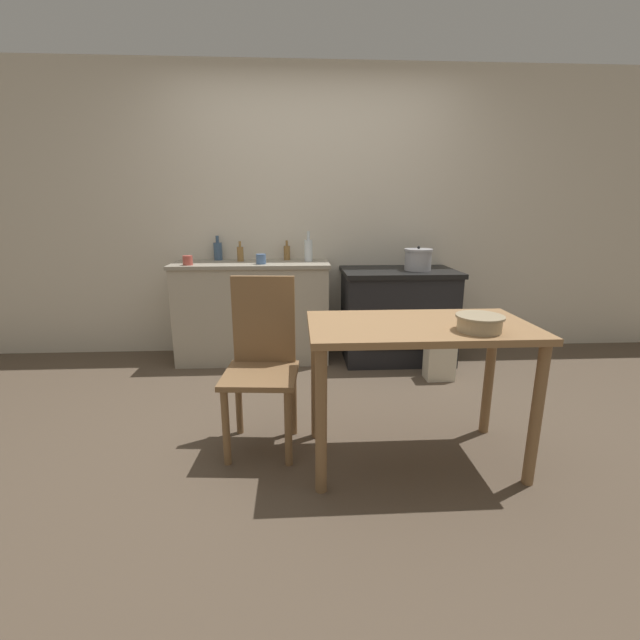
{
  "coord_description": "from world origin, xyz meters",
  "views": [
    {
      "loc": [
        -0.16,
        -2.46,
        1.33
      ],
      "look_at": [
        0.0,
        0.45,
        0.57
      ],
      "focal_mm": 24.0,
      "sensor_mm": 36.0,
      "label": 1
    }
  ],
  "objects_px": {
    "mixing_bowl_large": "(480,322)",
    "cup_center": "(261,259)",
    "stock_pot": "(418,259)",
    "cup_center_right": "(188,260)",
    "bottle_center_left": "(218,251)",
    "flour_sack": "(439,360)",
    "stove": "(397,314)",
    "chair": "(262,359)",
    "bottle_left": "(240,254)",
    "bottle_far_left": "(287,252)",
    "work_table": "(418,346)",
    "bottle_mid_left": "(308,250)"
  },
  "relations": [
    {
      "from": "mixing_bowl_large",
      "to": "cup_center",
      "type": "distance_m",
      "value": 2.08
    },
    {
      "from": "stock_pot",
      "to": "cup_center",
      "type": "relative_size",
      "value": 2.86
    },
    {
      "from": "cup_center_right",
      "to": "stock_pot",
      "type": "bearing_deg",
      "value": 1.39
    },
    {
      "from": "mixing_bowl_large",
      "to": "bottle_center_left",
      "type": "distance_m",
      "value": 2.57
    },
    {
      "from": "flour_sack",
      "to": "stock_pot",
      "type": "relative_size",
      "value": 1.31
    },
    {
      "from": "stove",
      "to": "stock_pot",
      "type": "distance_m",
      "value": 0.52
    },
    {
      "from": "chair",
      "to": "bottle_left",
      "type": "distance_m",
      "value": 1.64
    },
    {
      "from": "chair",
      "to": "bottle_far_left",
      "type": "height_order",
      "value": "bottle_far_left"
    },
    {
      "from": "work_table",
      "to": "cup_center",
      "type": "relative_size",
      "value": 13.58
    },
    {
      "from": "chair",
      "to": "bottle_mid_left",
      "type": "height_order",
      "value": "bottle_mid_left"
    },
    {
      "from": "stove",
      "to": "bottle_far_left",
      "type": "distance_m",
      "value": 1.14
    },
    {
      "from": "stove",
      "to": "chair",
      "type": "xyz_separation_m",
      "value": [
        -1.1,
        -1.4,
        0.1
      ]
    },
    {
      "from": "chair",
      "to": "cup_center_right",
      "type": "height_order",
      "value": "chair"
    },
    {
      "from": "bottle_center_left",
      "to": "cup_center",
      "type": "relative_size",
      "value": 2.61
    },
    {
      "from": "chair",
      "to": "mixing_bowl_large",
      "type": "relative_size",
      "value": 4.3
    },
    {
      "from": "work_table",
      "to": "bottle_center_left",
      "type": "height_order",
      "value": "bottle_center_left"
    },
    {
      "from": "stove",
      "to": "bottle_far_left",
      "type": "bearing_deg",
      "value": 167.0
    },
    {
      "from": "stock_pot",
      "to": "cup_center_right",
      "type": "distance_m",
      "value": 1.95
    },
    {
      "from": "bottle_mid_left",
      "to": "bottle_center_left",
      "type": "distance_m",
      "value": 0.83
    },
    {
      "from": "cup_center",
      "to": "bottle_mid_left",
      "type": "bearing_deg",
      "value": 22.08
    },
    {
      "from": "flour_sack",
      "to": "bottle_far_left",
      "type": "distance_m",
      "value": 1.64
    },
    {
      "from": "stock_pot",
      "to": "cup_center",
      "type": "xyz_separation_m",
      "value": [
        -1.35,
        -0.01,
        0.01
      ]
    },
    {
      "from": "stock_pot",
      "to": "mixing_bowl_large",
      "type": "xyz_separation_m",
      "value": [
        -0.19,
        -1.73,
        -0.1
      ]
    },
    {
      "from": "work_table",
      "to": "cup_center_right",
      "type": "xyz_separation_m",
      "value": [
        -1.52,
        1.53,
        0.27
      ]
    },
    {
      "from": "flour_sack",
      "to": "mixing_bowl_large",
      "type": "distance_m",
      "value": 1.44
    },
    {
      "from": "stock_pot",
      "to": "bottle_far_left",
      "type": "distance_m",
      "value": 1.17
    },
    {
      "from": "work_table",
      "to": "mixing_bowl_large",
      "type": "height_order",
      "value": "mixing_bowl_large"
    },
    {
      "from": "work_table",
      "to": "flour_sack",
      "type": "relative_size",
      "value": 3.61
    },
    {
      "from": "chair",
      "to": "cup_center_right",
      "type": "bearing_deg",
      "value": 122.51
    },
    {
      "from": "mixing_bowl_large",
      "to": "bottle_center_left",
      "type": "relative_size",
      "value": 1.03
    },
    {
      "from": "bottle_far_left",
      "to": "mixing_bowl_large",
      "type": "bearing_deg",
      "value": -64.73
    },
    {
      "from": "chair",
      "to": "bottle_center_left",
      "type": "bearing_deg",
      "value": 111.46
    },
    {
      "from": "stock_pot",
      "to": "bottle_center_left",
      "type": "bearing_deg",
      "value": 170.26
    },
    {
      "from": "chair",
      "to": "bottle_mid_left",
      "type": "relative_size",
      "value": 3.68
    },
    {
      "from": "cup_center_right",
      "to": "chair",
      "type": "bearing_deg",
      "value": -61.96
    },
    {
      "from": "work_table",
      "to": "cup_center",
      "type": "height_order",
      "value": "cup_center"
    },
    {
      "from": "bottle_center_left",
      "to": "mixing_bowl_large",
      "type": "bearing_deg",
      "value": -52.29
    },
    {
      "from": "work_table",
      "to": "bottle_center_left",
      "type": "relative_size",
      "value": 5.21
    },
    {
      "from": "stock_pot",
      "to": "mixing_bowl_large",
      "type": "height_order",
      "value": "stock_pot"
    },
    {
      "from": "cup_center_right",
      "to": "work_table",
      "type": "bearing_deg",
      "value": -45.23
    },
    {
      "from": "mixing_bowl_large",
      "to": "bottle_center_left",
      "type": "bearing_deg",
      "value": 127.71
    },
    {
      "from": "flour_sack",
      "to": "cup_center",
      "type": "height_order",
      "value": "cup_center"
    },
    {
      "from": "bottle_mid_left",
      "to": "cup_center_right",
      "type": "distance_m",
      "value": 1.03
    },
    {
      "from": "chair",
      "to": "mixing_bowl_large",
      "type": "height_order",
      "value": "chair"
    },
    {
      "from": "stock_pot",
      "to": "bottle_center_left",
      "type": "relative_size",
      "value": 1.1
    },
    {
      "from": "work_table",
      "to": "cup_center_right",
      "type": "bearing_deg",
      "value": 134.77
    },
    {
      "from": "stove",
      "to": "chair",
      "type": "bearing_deg",
      "value": -128.12
    },
    {
      "from": "bottle_center_left",
      "to": "cup_center",
      "type": "distance_m",
      "value": 0.52
    },
    {
      "from": "cup_center",
      "to": "chair",
      "type": "bearing_deg",
      "value": -85.95
    },
    {
      "from": "bottle_left",
      "to": "bottle_center_left",
      "type": "distance_m",
      "value": 0.24
    }
  ]
}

